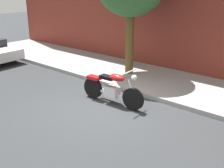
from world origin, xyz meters
TOP-DOWN VIEW (x-y plane):
  - ground_plane at (0.00, 0.00)m, footprint 60.00×60.00m
  - sidewalk at (0.00, 2.94)m, footprint 21.47×3.08m
  - motorcycle at (-0.08, 0.37)m, footprint 2.22×0.70m

SIDE VIEW (x-z plane):
  - ground_plane at x=0.00m, z-range 0.00..0.00m
  - sidewalk at x=0.00m, z-range 0.00..0.14m
  - motorcycle at x=-0.08m, z-range -0.11..1.06m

